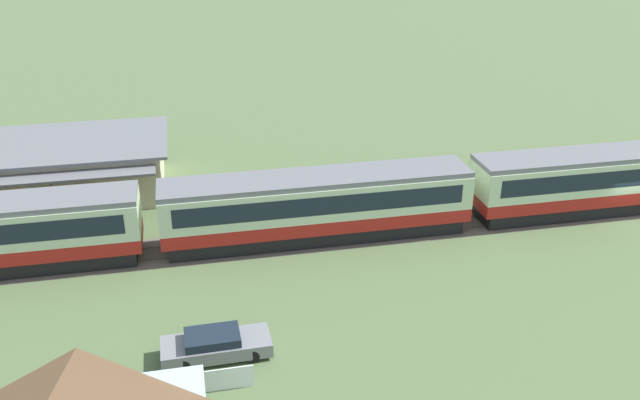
{
  "coord_description": "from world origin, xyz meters",
  "views": [
    {
      "loc": [
        -26.51,
        -33.31,
        18.82
      ],
      "look_at": [
        -19.21,
        1.25,
        2.46
      ],
      "focal_mm": 38.0,
      "sensor_mm": 36.0,
      "label": 1
    }
  ],
  "objects": [
    {
      "name": "ground_plane",
      "position": [
        0.0,
        0.0,
        0.0
      ],
      "size": [
        600.0,
        600.0,
        0.0
      ],
      "primitive_type": "plane",
      "color": "#566B42"
    },
    {
      "name": "parked_car_grey",
      "position": [
        -25.99,
        -8.63,
        0.58
      ],
      "size": [
        4.8,
        1.87,
        1.2
      ],
      "rotation": [
        0.0,
        0.0,
        0.01
      ],
      "color": "gray",
      "rests_on": "ground_plane"
    },
    {
      "name": "railway_track",
      "position": [
        -16.27,
        1.35,
        0.01
      ],
      "size": [
        157.83,
        3.6,
        0.04
      ],
      "color": "#665B51",
      "rests_on": "ground_plane"
    },
    {
      "name": "passenger_train",
      "position": [
        -19.1,
        1.35,
        2.2
      ],
      "size": [
        93.71,
        3.22,
        3.96
      ],
      "color": "#AD1E19",
      "rests_on": "ground_plane"
    },
    {
      "name": "station_building",
      "position": [
        -34.53,
        11.21,
        1.83
      ],
      "size": [
        13.67,
        9.75,
        3.61
      ],
      "color": "beige",
      "rests_on": "ground_plane"
    }
  ]
}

